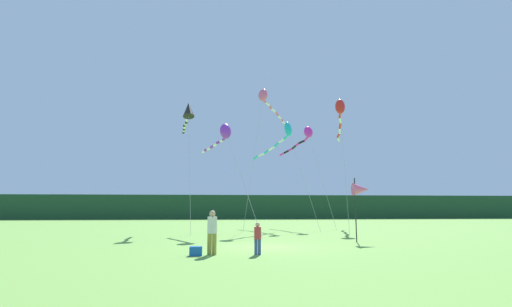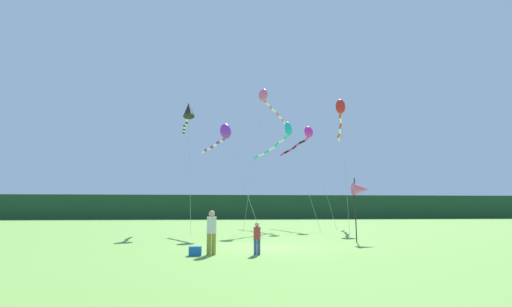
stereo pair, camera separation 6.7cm
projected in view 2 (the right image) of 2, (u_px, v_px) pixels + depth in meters
The scene contains 12 objects.
ground_plane at pixel (267, 247), 17.85m from camera, with size 120.00×120.00×0.00m, color #6B9E42.
distant_treeline at pixel (235, 207), 62.49m from camera, with size 108.00×2.77×3.93m, color #1E4228.
person_adult at pixel (212, 230), 14.98m from camera, with size 0.38×0.38×1.74m.
person_child at pixel (257, 237), 14.95m from camera, with size 0.28×0.28×1.27m.
cooler_box at pixel (195, 251), 14.61m from camera, with size 0.48×0.37×0.36m, color #1959B2.
banner_flag_pole at pixel (361, 190), 20.80m from camera, with size 0.90×0.70×3.50m.
kite_cyan at pixel (283, 135), 34.96m from camera, with size 4.66×8.93×9.75m.
kite_black at pixel (188, 112), 29.87m from camera, with size 1.46×6.41×10.32m.
kite_purple at pixel (224, 134), 27.17m from camera, with size 4.10×6.96×8.02m.
kite_rainbow at pixel (267, 101), 34.30m from camera, with size 5.07×7.14×12.52m.
kite_magenta at pixel (305, 136), 36.17m from camera, with size 3.40×8.69×9.63m.
kite_red at pixel (340, 112), 35.10m from camera, with size 2.95×10.62×11.87m.
Camera 2 is at (-2.19, -18.18, 1.86)m, focal length 26.28 mm.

